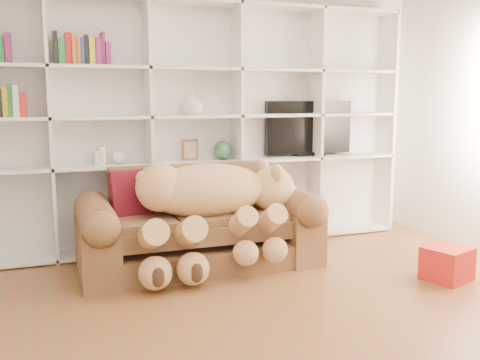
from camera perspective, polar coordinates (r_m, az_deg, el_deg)
name	(u,v)px	position (r m, az deg, el deg)	size (l,w,h in m)	color
floor	(298,345)	(3.41, 6.21, -17.06)	(5.00, 5.00, 0.00)	brown
wall_back	(189,111)	(5.42, -5.49, 7.39)	(5.00, 0.02, 2.70)	silver
bookshelf	(168,116)	(5.23, -7.65, 6.81)	(4.43, 0.35, 2.40)	white
sofa	(199,229)	(4.76, -4.39, -5.27)	(2.06, 0.89, 0.87)	brown
teddy_bear	(211,202)	(4.55, -3.11, -2.31)	(1.57, 0.85, 0.91)	#E1AB70
throw_pillow	(135,194)	(4.71, -11.14, -1.52)	(0.41, 0.13, 0.41)	#500D19
gift_box	(447,264)	(4.74, 21.21, -8.31)	(0.34, 0.32, 0.27)	red
tv	(308,129)	(5.75, 7.30, 5.44)	(0.98, 0.18, 0.58)	black
picture_frame	(190,150)	(5.24, -5.38, 3.23)	(0.16, 0.03, 0.20)	#54381D
green_vase	(223,150)	(5.34, -1.81, 3.20)	(0.19, 0.19, 0.19)	#305E40
figurine_tall	(101,156)	(5.09, -14.62, 2.52)	(0.08, 0.08, 0.17)	silver
figurine_short	(98,158)	(5.09, -14.91, 2.29)	(0.07, 0.07, 0.13)	silver
snow_globe	(119,157)	(5.11, -12.77, 2.43)	(0.12, 0.12, 0.12)	white
shelf_vase	(193,103)	(5.22, -5.09, 8.13)	(0.21, 0.21, 0.21)	white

